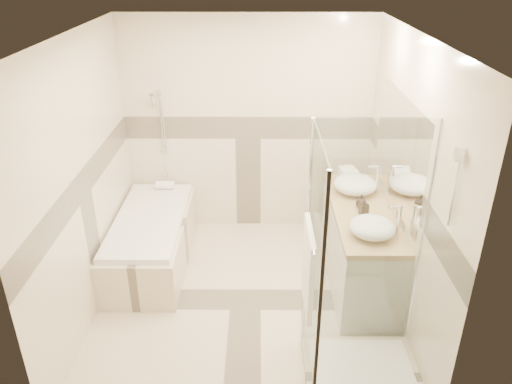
{
  "coord_description": "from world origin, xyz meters",
  "views": [
    {
      "loc": [
        0.13,
        -3.92,
        3.09
      ],
      "look_at": [
        0.1,
        0.25,
        1.05
      ],
      "focal_mm": 35.0,
      "sensor_mm": 36.0,
      "label": 1
    }
  ],
  "objects_px": {
    "bathtub": "(151,237)",
    "shower_enclosure": "(351,327)",
    "vessel_sink_far": "(372,227)",
    "amenity_bottle_a": "(364,207)",
    "amenity_bottle_b": "(361,201)",
    "vessel_sink_near": "(355,184)",
    "vanity": "(359,246)"
  },
  "relations": [
    {
      "from": "bathtub",
      "to": "shower_enclosure",
      "type": "height_order",
      "value": "shower_enclosure"
    },
    {
      "from": "bathtub",
      "to": "vessel_sink_far",
      "type": "bearing_deg",
      "value": -21.51
    },
    {
      "from": "amenity_bottle_a",
      "to": "amenity_bottle_b",
      "type": "bearing_deg",
      "value": 90.0
    },
    {
      "from": "amenity_bottle_a",
      "to": "amenity_bottle_b",
      "type": "xyz_separation_m",
      "value": [
        0.0,
        0.14,
        -0.01
      ]
    },
    {
      "from": "vessel_sink_far",
      "to": "amenity_bottle_a",
      "type": "distance_m",
      "value": 0.38
    },
    {
      "from": "vessel_sink_near",
      "to": "shower_enclosure",
      "type": "bearing_deg",
      "value": -99.46
    },
    {
      "from": "amenity_bottle_a",
      "to": "shower_enclosure",
      "type": "bearing_deg",
      "value": -103.26
    },
    {
      "from": "bathtub",
      "to": "vanity",
      "type": "height_order",
      "value": "vanity"
    },
    {
      "from": "vessel_sink_far",
      "to": "amenity_bottle_b",
      "type": "relative_size",
      "value": 3.01
    },
    {
      "from": "vessel_sink_far",
      "to": "amenity_bottle_b",
      "type": "xyz_separation_m",
      "value": [
        0.0,
        0.52,
        -0.01
      ]
    },
    {
      "from": "vanity",
      "to": "bathtub",
      "type": "bearing_deg",
      "value": 170.75
    },
    {
      "from": "bathtub",
      "to": "vanity",
      "type": "bearing_deg",
      "value": -9.25
    },
    {
      "from": "vanity",
      "to": "amenity_bottle_b",
      "type": "xyz_separation_m",
      "value": [
        -0.02,
        0.03,
        0.49
      ]
    },
    {
      "from": "bathtub",
      "to": "shower_enclosure",
      "type": "distance_m",
      "value": 2.47
    },
    {
      "from": "shower_enclosure",
      "to": "vessel_sink_far",
      "type": "distance_m",
      "value": 0.93
    },
    {
      "from": "shower_enclosure",
      "to": "amenity_bottle_a",
      "type": "relative_size",
      "value": 12.52
    },
    {
      "from": "vessel_sink_far",
      "to": "vessel_sink_near",
      "type": "bearing_deg",
      "value": 90.0
    },
    {
      "from": "bathtub",
      "to": "amenity_bottle_b",
      "type": "distance_m",
      "value": 2.24
    },
    {
      "from": "shower_enclosure",
      "to": "amenity_bottle_b",
      "type": "height_order",
      "value": "shower_enclosure"
    },
    {
      "from": "shower_enclosure",
      "to": "amenity_bottle_b",
      "type": "bearing_deg",
      "value": 78.14
    },
    {
      "from": "shower_enclosure",
      "to": "amenity_bottle_b",
      "type": "distance_m",
      "value": 1.39
    },
    {
      "from": "vessel_sink_near",
      "to": "amenity_bottle_b",
      "type": "relative_size",
      "value": 3.31
    },
    {
      "from": "amenity_bottle_a",
      "to": "bathtub",
      "type": "bearing_deg",
      "value": 167.73
    },
    {
      "from": "amenity_bottle_b",
      "to": "bathtub",
      "type": "bearing_deg",
      "value": 171.4
    },
    {
      "from": "vessel_sink_near",
      "to": "amenity_bottle_b",
      "type": "distance_m",
      "value": 0.34
    },
    {
      "from": "amenity_bottle_a",
      "to": "amenity_bottle_b",
      "type": "distance_m",
      "value": 0.14
    },
    {
      "from": "shower_enclosure",
      "to": "vessel_sink_near",
      "type": "height_order",
      "value": "shower_enclosure"
    },
    {
      "from": "vessel_sink_near",
      "to": "vessel_sink_far",
      "type": "relative_size",
      "value": 1.1
    },
    {
      "from": "vessel_sink_far",
      "to": "amenity_bottle_b",
      "type": "bearing_deg",
      "value": 90.0
    },
    {
      "from": "vanity",
      "to": "vessel_sink_far",
      "type": "height_order",
      "value": "vessel_sink_far"
    },
    {
      "from": "bathtub",
      "to": "vessel_sink_far",
      "type": "relative_size",
      "value": 4.23
    },
    {
      "from": "amenity_bottle_b",
      "to": "vessel_sink_far",
      "type": "bearing_deg",
      "value": -90.0
    }
  ]
}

